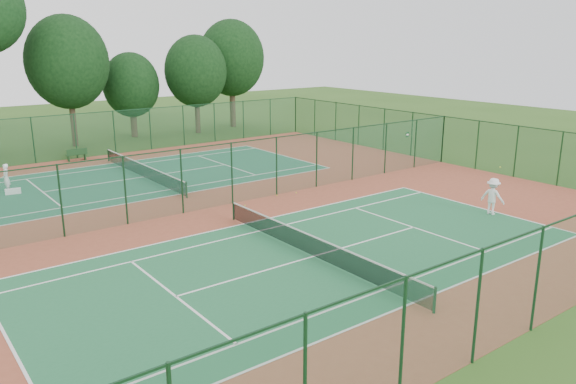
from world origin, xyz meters
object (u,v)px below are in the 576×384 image
(bench, at_px, (77,154))
(player_far, at_px, (6,178))
(player_near, at_px, (493,196))
(kit_bag, at_px, (13,191))

(bench, bearing_deg, player_far, -130.79)
(player_near, relative_size, bench, 1.26)
(player_near, relative_size, player_far, 1.12)
(player_near, xyz_separation_m, bench, (-13.23, 27.10, -0.50))
(player_near, bearing_deg, kit_bag, 33.94)
(player_near, xyz_separation_m, kit_bag, (-19.30, 19.65, -0.82))
(player_near, bearing_deg, player_far, 33.36)
(player_far, height_order, kit_bag, player_far)
(player_far, bearing_deg, kit_bag, 19.03)
(player_near, bearing_deg, bench, 15.47)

